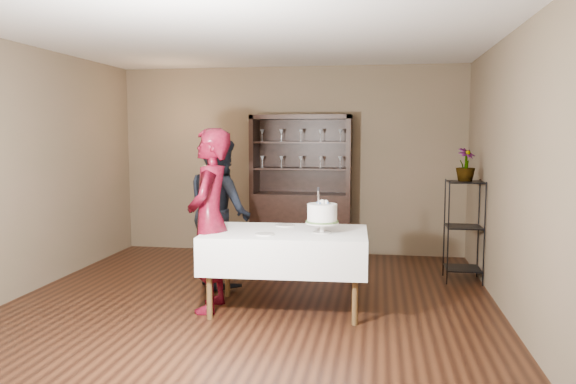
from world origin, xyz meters
name	(u,v)px	position (x,y,z in m)	size (l,w,h in m)	color
floor	(253,301)	(0.00, 0.00, 0.00)	(5.00, 5.00, 0.00)	black
ceiling	(251,37)	(0.00, 0.00, 2.70)	(5.00, 5.00, 0.00)	silver
back_wall	(290,160)	(0.00, 2.50, 1.35)	(5.00, 0.02, 2.70)	brown
wall_left	(28,170)	(-2.50, 0.00, 1.35)	(0.02, 5.00, 2.70)	brown
wall_right	(509,175)	(2.50, 0.00, 1.35)	(0.02, 5.00, 2.70)	brown
china_hutch	(301,210)	(0.20, 2.25, 0.66)	(1.40, 0.48, 2.00)	black
plant_etagere	(464,227)	(2.28, 1.20, 0.65)	(0.42, 0.42, 1.20)	black
cake_table	(286,250)	(0.39, -0.21, 0.60)	(1.62, 1.04, 0.79)	silver
woman	(210,220)	(-0.35, -0.33, 0.90)	(0.66, 0.43, 1.80)	#360410
man	(220,211)	(-0.52, 0.61, 0.86)	(0.83, 0.65, 1.72)	black
cake	(322,215)	(0.75, -0.25, 0.97)	(0.38, 0.38, 0.44)	silver
plate_near	(265,234)	(0.23, -0.46, 0.80)	(0.18, 0.18, 0.01)	silver
plate_far	(285,225)	(0.33, 0.08, 0.80)	(0.20, 0.20, 0.01)	silver
potted_plant	(466,165)	(2.28, 1.19, 1.38)	(0.22, 0.22, 0.39)	#4B6D34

